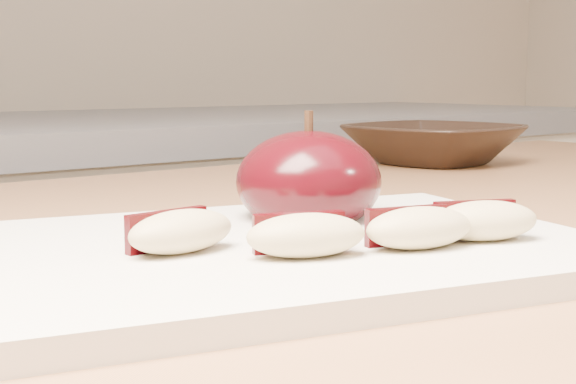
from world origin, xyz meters
TOP-DOWN VIEW (x-y plane):
  - cutting_board at (-0.04, 0.39)m, footprint 0.37×0.31m
  - apple_half at (0.01, 0.44)m, footprint 0.09×0.09m
  - apple_wedge_a at (-0.10, 0.40)m, footprint 0.06×0.03m
  - apple_wedge_b at (-0.06, 0.36)m, footprint 0.06×0.05m
  - apple_wedge_c at (-0.00, 0.33)m, footprint 0.06×0.04m
  - apple_wedge_d at (0.04, 0.33)m, footprint 0.06×0.05m
  - bowl at (0.41, 0.68)m, footprint 0.21×0.21m

SIDE VIEW (x-z plane):
  - cutting_board at x=-0.04m, z-range 0.90..0.91m
  - bowl at x=0.41m, z-range 0.90..0.95m
  - apple_wedge_a at x=-0.10m, z-range 0.91..0.93m
  - apple_wedge_b at x=-0.06m, z-range 0.91..0.93m
  - apple_wedge_c at x=0.00m, z-range 0.91..0.93m
  - apple_wedge_d at x=0.04m, z-range 0.91..0.93m
  - apple_half at x=0.01m, z-range 0.90..0.97m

